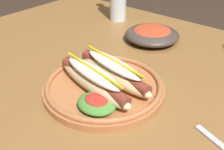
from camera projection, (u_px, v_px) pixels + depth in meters
name	position (u px, v px, depth m)	size (l,w,h in m)	color
dining_table	(148.00, 101.00, 0.76)	(1.40, 0.82, 0.74)	olive
hot_dog_plate	(103.00, 83.00, 0.61)	(0.28, 0.28, 0.08)	#B77042
side_bowl	(152.00, 34.00, 0.86)	(0.17, 0.17, 0.05)	#423833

